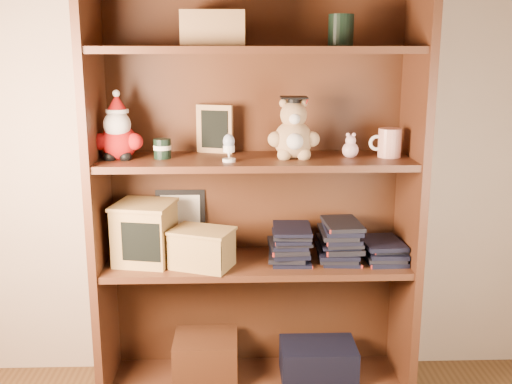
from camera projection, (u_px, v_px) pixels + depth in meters
bookcase at (255, 199)px, 2.30m from camera, size 1.20×0.35×1.60m
shelf_lower at (256, 263)px, 2.30m from camera, size 1.14×0.33×0.02m
shelf_upper at (256, 161)px, 2.21m from camera, size 1.14×0.33×0.02m
santa_plush at (118, 133)px, 2.16m from camera, size 0.18×0.13×0.26m
teachers_tin at (162, 148)px, 2.19m from camera, size 0.06×0.06×0.07m
chalkboard_plaque at (215, 130)px, 2.29m from camera, size 0.14×0.10×0.18m
egg_cup at (229, 147)px, 2.12m from camera, size 0.05×0.05×0.10m
grad_teddy_bear at (293, 134)px, 2.18m from camera, size 0.19×0.16×0.23m
pink_figurine at (350, 148)px, 2.21m from camera, size 0.06×0.06×0.09m
teacher_mug at (389, 143)px, 2.21m from camera, size 0.12×0.09×0.11m
certificate_frame at (181, 220)px, 2.40m from camera, size 0.20×0.05×0.25m
treats_box at (145, 232)px, 2.26m from camera, size 0.25×0.25×0.23m
pencils_box at (202, 248)px, 2.21m from camera, size 0.26×0.23×0.15m
book_stack_left at (289, 242)px, 2.29m from camera, size 0.14×0.20×0.14m
book_stack_mid at (339, 240)px, 2.29m from camera, size 0.14×0.20×0.16m
book_stack_right at (384, 249)px, 2.31m from camera, size 0.14×0.20×0.08m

